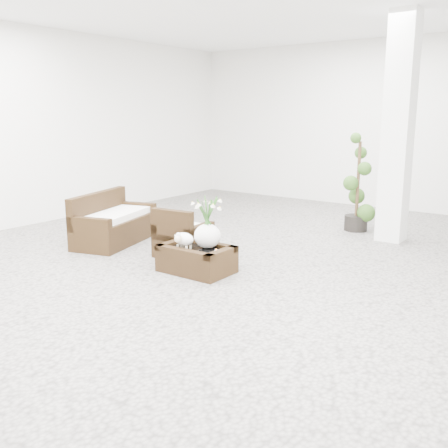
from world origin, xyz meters
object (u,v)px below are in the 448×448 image
Objects in this scene: coffee_table at (197,260)px; loveseat at (115,218)px; armchair at (183,231)px; topiary at (358,183)px.

coffee_table is 2.05m from loveseat.
loveseat reaches higher than armchair.
topiary is (0.74, 3.46, 0.67)m from coffee_table.
topiary is at bearing 77.92° from coffee_table.
loveseat is at bearing 168.16° from coffee_table.
armchair is 0.48× the size of loveseat.
coffee_table is 0.55× the size of topiary.
coffee_table is at bearing 136.85° from armchair.
coffee_table is 3.60m from topiary.
topiary reaches higher than armchair.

